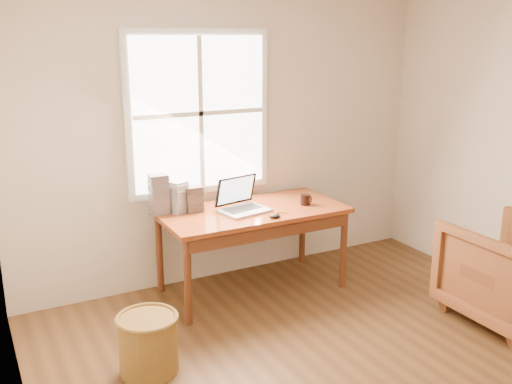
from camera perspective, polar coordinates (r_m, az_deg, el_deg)
room_shell at (r=3.44m, az=11.96°, el=0.24°), size 4.04×4.54×2.64m
desk at (r=4.93m, az=-0.39°, el=-1.93°), size 1.60×0.80×0.04m
armchair at (r=4.96m, az=24.09°, el=-7.27°), size 0.86×0.88×0.80m
wicker_stool at (r=4.02m, az=-10.72°, el=-14.75°), size 0.46×0.46×0.39m
laptop at (r=4.80m, az=-1.12°, el=-0.43°), size 0.44×0.46×0.28m
mouse at (r=4.68m, az=1.91°, el=-2.44°), size 0.11×0.08×0.03m
coffee_mug at (r=5.05m, az=4.94°, el=-0.77°), size 0.09×0.09×0.10m
cd_stack_a at (r=4.84m, az=-7.72°, el=-0.54°), size 0.17×0.16×0.27m
cd_stack_b at (r=4.87m, az=-6.27°, el=-0.65°), size 0.15×0.13×0.22m
cd_stack_c at (r=4.82m, az=-9.69°, el=-0.25°), size 0.15×0.14×0.34m
cd_stack_d at (r=5.04m, az=-6.63°, el=-0.34°), size 0.16×0.15×0.18m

